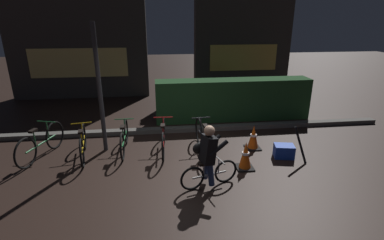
{
  "coord_description": "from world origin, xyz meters",
  "views": [
    {
      "loc": [
        -0.56,
        -5.5,
        3.09
      ],
      "look_at": [
        0.2,
        0.6,
        0.9
      ],
      "focal_mm": 27.34,
      "sensor_mm": 36.0,
      "label": 1
    }
  ],
  "objects_px": {
    "parked_bike_left_mid": "(83,143)",
    "parked_bike_right_mid": "(204,137)",
    "parked_bike_center_right": "(163,138)",
    "traffic_cone_far": "(253,137)",
    "parked_bike_center_left": "(124,138)",
    "street_post": "(100,90)",
    "blue_crate": "(284,151)",
    "closed_umbrella": "(300,145)",
    "parked_bike_leftmost": "(41,143)",
    "traffic_cone_near": "(245,156)",
    "cyclist": "(208,156)"
  },
  "relations": [
    {
      "from": "parked_bike_leftmost",
      "to": "traffic_cone_near",
      "type": "distance_m",
      "value": 4.62
    },
    {
      "from": "cyclist",
      "to": "traffic_cone_far",
      "type": "bearing_deg",
      "value": 31.79
    },
    {
      "from": "street_post",
      "to": "parked_bike_right_mid",
      "type": "relative_size",
      "value": 1.8
    },
    {
      "from": "closed_umbrella",
      "to": "parked_bike_center_left",
      "type": "bearing_deg",
      "value": 34.95
    },
    {
      "from": "parked_bike_right_mid",
      "to": "traffic_cone_near",
      "type": "distance_m",
      "value": 1.22
    },
    {
      "from": "parked_bike_center_left",
      "to": "traffic_cone_near",
      "type": "height_order",
      "value": "parked_bike_center_left"
    },
    {
      "from": "street_post",
      "to": "blue_crate",
      "type": "xyz_separation_m",
      "value": [
        4.15,
        -0.9,
        -1.35
      ]
    },
    {
      "from": "parked_bike_right_mid",
      "to": "cyclist",
      "type": "distance_m",
      "value": 1.58
    },
    {
      "from": "parked_bike_center_left",
      "to": "parked_bike_right_mid",
      "type": "height_order",
      "value": "parked_bike_right_mid"
    },
    {
      "from": "blue_crate",
      "to": "traffic_cone_near",
      "type": "bearing_deg",
      "value": -159.07
    },
    {
      "from": "blue_crate",
      "to": "closed_umbrella",
      "type": "bearing_deg",
      "value": -45.45
    },
    {
      "from": "traffic_cone_near",
      "to": "closed_umbrella",
      "type": "relative_size",
      "value": 0.72
    },
    {
      "from": "blue_crate",
      "to": "traffic_cone_far",
      "type": "bearing_deg",
      "value": 135.32
    },
    {
      "from": "parked_bike_leftmost",
      "to": "parked_bike_left_mid",
      "type": "bearing_deg",
      "value": -79.28
    },
    {
      "from": "parked_bike_right_mid",
      "to": "parked_bike_leftmost",
      "type": "bearing_deg",
      "value": 83.48
    },
    {
      "from": "parked_bike_right_mid",
      "to": "traffic_cone_far",
      "type": "relative_size",
      "value": 2.73
    },
    {
      "from": "parked_bike_center_left",
      "to": "parked_bike_center_right",
      "type": "bearing_deg",
      "value": -98.13
    },
    {
      "from": "parked_bike_center_right",
      "to": "cyclist",
      "type": "relative_size",
      "value": 1.36
    },
    {
      "from": "cyclist",
      "to": "closed_umbrella",
      "type": "relative_size",
      "value": 1.47
    },
    {
      "from": "street_post",
      "to": "traffic_cone_far",
      "type": "bearing_deg",
      "value": -5.54
    },
    {
      "from": "street_post",
      "to": "parked_bike_right_mid",
      "type": "bearing_deg",
      "value": -8.05
    },
    {
      "from": "street_post",
      "to": "cyclist",
      "type": "bearing_deg",
      "value": -40.63
    },
    {
      "from": "parked_bike_leftmost",
      "to": "blue_crate",
      "type": "relative_size",
      "value": 3.74
    },
    {
      "from": "parked_bike_leftmost",
      "to": "cyclist",
      "type": "distance_m",
      "value": 3.95
    },
    {
      "from": "parked_bike_left_mid",
      "to": "traffic_cone_near",
      "type": "distance_m",
      "value": 3.68
    },
    {
      "from": "traffic_cone_near",
      "to": "parked_bike_center_left",
      "type": "bearing_deg",
      "value": 155.49
    },
    {
      "from": "parked_bike_right_mid",
      "to": "parked_bike_left_mid",
      "type": "bearing_deg",
      "value": 84.98
    },
    {
      "from": "parked_bike_center_right",
      "to": "closed_umbrella",
      "type": "relative_size",
      "value": 2.0
    },
    {
      "from": "parked_bike_right_mid",
      "to": "closed_umbrella",
      "type": "xyz_separation_m",
      "value": [
        2.04,
        -0.82,
        0.05
      ]
    },
    {
      "from": "parked_bike_center_right",
      "to": "parked_bike_right_mid",
      "type": "relative_size",
      "value": 1.02
    },
    {
      "from": "blue_crate",
      "to": "cyclist",
      "type": "xyz_separation_m",
      "value": [
        -1.96,
        -0.98,
        0.48
      ]
    },
    {
      "from": "street_post",
      "to": "parked_bike_center_left",
      "type": "xyz_separation_m",
      "value": [
        0.47,
        -0.1,
        -1.16
      ]
    },
    {
      "from": "traffic_cone_far",
      "to": "parked_bike_center_left",
      "type": "bearing_deg",
      "value": 175.42
    },
    {
      "from": "traffic_cone_far",
      "to": "closed_umbrella",
      "type": "relative_size",
      "value": 0.72
    },
    {
      "from": "parked_bike_center_left",
      "to": "traffic_cone_near",
      "type": "relative_size",
      "value": 2.6
    },
    {
      "from": "parked_bike_left_mid",
      "to": "parked_bike_right_mid",
      "type": "relative_size",
      "value": 0.97
    },
    {
      "from": "parked_bike_leftmost",
      "to": "traffic_cone_near",
      "type": "bearing_deg",
      "value": -86.61
    },
    {
      "from": "parked_bike_center_right",
      "to": "closed_umbrella",
      "type": "xyz_separation_m",
      "value": [
        2.99,
        -0.92,
        0.05
      ]
    },
    {
      "from": "parked_bike_right_mid",
      "to": "cyclist",
      "type": "relative_size",
      "value": 1.34
    },
    {
      "from": "street_post",
      "to": "parked_bike_left_mid",
      "type": "xyz_separation_m",
      "value": [
        -0.44,
        -0.32,
        -1.15
      ]
    },
    {
      "from": "parked_bike_leftmost",
      "to": "parked_bike_center_right",
      "type": "relative_size",
      "value": 0.97
    },
    {
      "from": "parked_bike_center_left",
      "to": "parked_bike_center_right",
      "type": "height_order",
      "value": "parked_bike_center_right"
    },
    {
      "from": "parked_bike_center_right",
      "to": "traffic_cone_near",
      "type": "bearing_deg",
      "value": -119.18
    },
    {
      "from": "parked_bike_center_left",
      "to": "closed_umbrella",
      "type": "distance_m",
      "value": 4.07
    },
    {
      "from": "parked_bike_center_right",
      "to": "parked_bike_center_left",
      "type": "bearing_deg",
      "value": 84.68
    },
    {
      "from": "parked_bike_leftmost",
      "to": "traffic_cone_far",
      "type": "height_order",
      "value": "parked_bike_leftmost"
    },
    {
      "from": "parked_bike_center_left",
      "to": "traffic_cone_far",
      "type": "distance_m",
      "value": 3.13
    },
    {
      "from": "parked_bike_leftmost",
      "to": "cyclist",
      "type": "relative_size",
      "value": 1.32
    },
    {
      "from": "parked_bike_center_right",
      "to": "parked_bike_right_mid",
      "type": "distance_m",
      "value": 0.96
    },
    {
      "from": "parked_bike_right_mid",
      "to": "parked_bike_center_right",
      "type": "bearing_deg",
      "value": 79.33
    }
  ]
}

